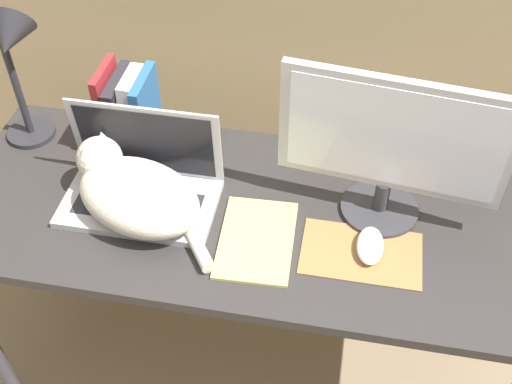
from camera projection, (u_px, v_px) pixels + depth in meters
desk at (246, 232)px, 1.63m from camera, size 1.47×0.60×0.73m
laptop at (142, 184)px, 1.58m from camera, size 0.38×0.22×0.24m
cat at (134, 192)px, 1.52m from camera, size 0.40×0.31×0.16m
external_monitor at (392, 146)px, 1.43m from camera, size 0.52×0.19×0.39m
mousepad at (361, 253)px, 1.48m from camera, size 0.28×0.17×0.00m
computer_mouse at (370, 245)px, 1.47m from camera, size 0.06×0.11×0.03m
book_row at (128, 111)px, 1.68m from camera, size 0.12×0.17×0.24m
desk_lamp at (14, 58)px, 1.56m from camera, size 0.17×0.17×0.41m
notepad at (257, 240)px, 1.51m from camera, size 0.18×0.26×0.01m
webcam at (211, 124)px, 1.74m from camera, size 0.05×0.05×0.07m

